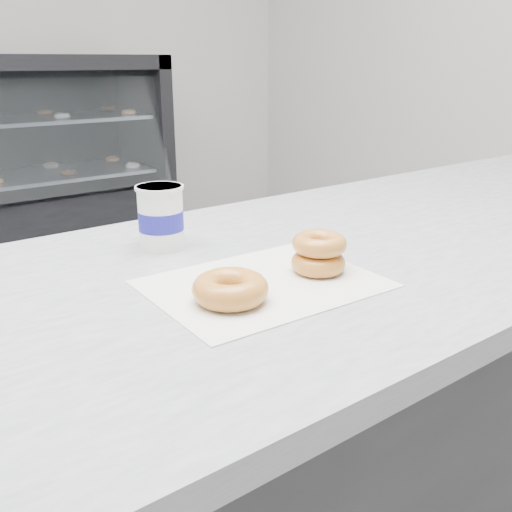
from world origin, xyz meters
The scene contains 6 objects.
ground centered at (0.00, 0.00, 0.00)m, with size 5.00×5.00×0.00m, color #949497.
counter centered at (0.00, -0.60, 0.45)m, with size 3.06×0.76×0.90m.
wax_paper centered at (0.00, -0.67, 0.90)m, with size 0.34×0.26×0.00m, color silver.
donut_single centered at (-0.08, -0.70, 0.92)m, with size 0.11×0.11×0.04m, color orange.
donut_stack centered at (0.10, -0.69, 0.93)m, with size 0.10×0.10×0.06m.
coffee_cup centered at (-0.04, -0.42, 0.96)m, with size 0.10×0.10×0.11m.
Camera 1 is at (-0.50, -1.31, 1.22)m, focal length 40.00 mm.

